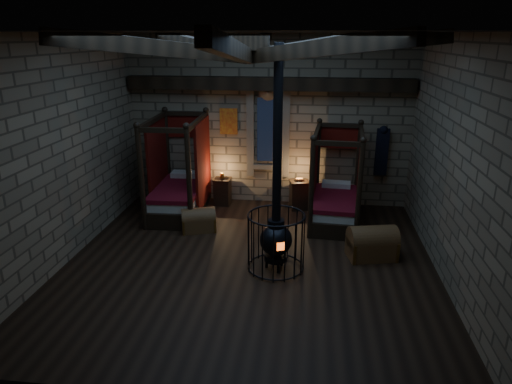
# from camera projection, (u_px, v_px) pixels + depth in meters

# --- Properties ---
(room) EXTENTS (7.02, 7.02, 4.29)m
(room) POSITION_uv_depth(u_px,v_px,m) (249.00, 61.00, 7.64)
(room) COLOR black
(room) RESTS_ON ground
(bed_left) EXTENTS (1.25, 2.27, 2.32)m
(bed_left) POSITION_uv_depth(u_px,v_px,m) (180.00, 189.00, 11.15)
(bed_left) COLOR black
(bed_left) RESTS_ON ground
(bed_right) EXTENTS (1.23, 2.13, 2.15)m
(bed_right) POSITION_uv_depth(u_px,v_px,m) (335.00, 200.00, 10.59)
(bed_right) COLOR black
(bed_right) RESTS_ON ground
(trunk_left) EXTENTS (0.84, 0.68, 0.54)m
(trunk_left) POSITION_uv_depth(u_px,v_px,m) (199.00, 220.00, 10.16)
(trunk_left) COLOR brown
(trunk_left) RESTS_ON ground
(trunk_right) EXTENTS (1.02, 0.77, 0.67)m
(trunk_right) POSITION_uv_depth(u_px,v_px,m) (372.00, 244.00, 8.91)
(trunk_right) COLOR brown
(trunk_right) RESTS_ON ground
(nightstand_left) EXTENTS (0.45, 0.43, 0.85)m
(nightstand_left) POSITION_uv_depth(u_px,v_px,m) (223.00, 191.00, 11.71)
(nightstand_left) COLOR black
(nightstand_left) RESTS_ON ground
(nightstand_right) EXTENTS (0.54, 0.53, 0.80)m
(nightstand_right) POSITION_uv_depth(u_px,v_px,m) (299.00, 194.00, 11.40)
(nightstand_right) COLOR black
(nightstand_right) RESTS_ON ground
(stove) EXTENTS (1.06, 1.06, 4.05)m
(stove) POSITION_uv_depth(u_px,v_px,m) (276.00, 237.00, 8.37)
(stove) COLOR black
(stove) RESTS_ON ground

